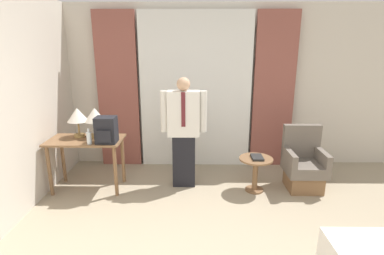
% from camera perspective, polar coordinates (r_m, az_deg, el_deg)
% --- Properties ---
extents(wall_back, '(10.00, 0.06, 2.70)m').
position_cam_1_polar(wall_back, '(5.13, 0.72, 7.71)').
color(wall_back, beige).
rests_on(wall_back, ground_plane).
extents(curtain_sheer_center, '(1.84, 0.06, 2.58)m').
position_cam_1_polar(curtain_sheer_center, '(5.01, 0.72, 6.83)').
color(curtain_sheer_center, white).
rests_on(curtain_sheer_center, ground_plane).
extents(curtain_drape_left, '(0.67, 0.06, 2.58)m').
position_cam_1_polar(curtain_drape_left, '(5.18, -13.89, 6.65)').
color(curtain_drape_left, brown).
rests_on(curtain_drape_left, ground_plane).
extents(curtain_drape_right, '(0.67, 0.06, 2.58)m').
position_cam_1_polar(curtain_drape_right, '(5.18, 15.32, 6.56)').
color(curtain_drape_right, brown).
rests_on(curtain_drape_right, ground_plane).
extents(desk, '(1.03, 0.56, 0.76)m').
position_cam_1_polar(desk, '(4.53, -19.47, -3.64)').
color(desk, brown).
rests_on(desk, ground_plane).
extents(table_lamp_left, '(0.29, 0.29, 0.43)m').
position_cam_1_polar(table_lamp_left, '(4.56, -20.95, 2.09)').
color(table_lamp_left, '#9E7F47').
rests_on(table_lamp_left, desk).
extents(table_lamp_right, '(0.29, 0.29, 0.43)m').
position_cam_1_polar(table_lamp_right, '(4.48, -17.99, 2.12)').
color(table_lamp_right, '#9E7F47').
rests_on(table_lamp_right, desk).
extents(bottle_near_edge, '(0.07, 0.07, 0.21)m').
position_cam_1_polar(bottle_near_edge, '(4.24, -18.98, -1.87)').
color(bottle_near_edge, silver).
rests_on(bottle_near_edge, desk).
extents(backpack, '(0.27, 0.25, 0.36)m').
position_cam_1_polar(backpack, '(4.20, -15.99, -0.47)').
color(backpack, black).
rests_on(backpack, desk).
extents(person, '(0.66, 0.22, 1.62)m').
position_cam_1_polar(person, '(4.31, -1.55, -0.34)').
color(person, black).
rests_on(person, ground_plane).
extents(armchair, '(0.54, 0.55, 0.92)m').
position_cam_1_polar(armchair, '(4.69, 20.49, -6.92)').
color(armchair, brown).
rests_on(armchair, ground_plane).
extents(side_table, '(0.47, 0.47, 0.50)m').
position_cam_1_polar(side_table, '(4.40, 12.03, -7.66)').
color(side_table, brown).
rests_on(side_table, ground_plane).
extents(book, '(0.16, 0.24, 0.03)m').
position_cam_1_polar(book, '(4.34, 12.33, -5.56)').
color(book, black).
rests_on(book, side_table).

